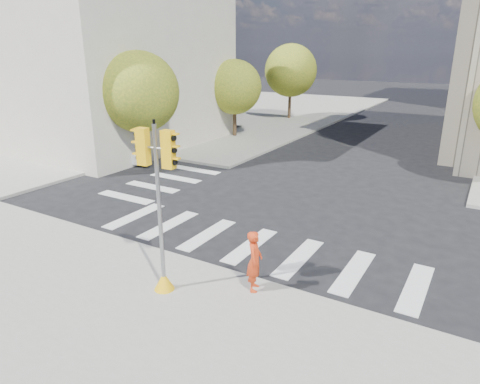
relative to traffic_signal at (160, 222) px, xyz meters
name	(u,v)px	position (x,y,z in m)	size (l,w,h in m)	color
ground	(278,227)	(0.66, 5.86, -2.14)	(160.00, 160.00, 0.00)	black
sidewalk_far_left	(218,110)	(-19.34, 31.86, -2.07)	(28.00, 40.00, 0.15)	gray
classical_building	(77,49)	(-19.34, 13.86, 4.30)	(19.00, 15.00, 12.70)	beige
tree_lw_near	(139,92)	(-9.84, 9.86, 2.06)	(4.40, 4.40, 6.41)	#382616
tree_lw_mid	(235,87)	(-9.84, 19.86, 1.62)	(4.00, 4.00, 5.77)	#382616
tree_lw_far	(291,71)	(-9.84, 29.86, 2.40)	(4.80, 4.80, 6.95)	#382616
traffic_signal	(160,222)	(0.00, 0.00, 0.00)	(1.08, 0.56, 4.69)	#F8B50D
photographer	(255,261)	(2.14, 1.26, -1.13)	(0.63, 0.41, 1.73)	red
planter_wall	(104,157)	(-12.34, 9.17, -1.74)	(6.00, 0.40, 0.50)	silver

